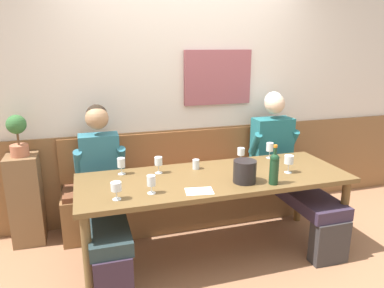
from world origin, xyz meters
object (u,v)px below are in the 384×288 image
at_px(wine_glass_right_end, 289,160).
at_px(wine_glass_by_bottle, 116,187).
at_px(wine_glass_center_rear, 241,152).
at_px(person_center_left_seat, 103,186).
at_px(wine_glass_near_bucket, 121,163).
at_px(water_tumbler_right, 196,164).
at_px(person_center_right_seat, 287,164).
at_px(wine_bottle_clear_water, 274,168).
at_px(potted_plant, 17,133).
at_px(ice_bucket, 245,171).
at_px(dining_table, 215,185).
at_px(wine_glass_mid_right, 270,148).
at_px(wine_glass_center_front, 151,182).
at_px(wall_bench, 192,195).
at_px(wine_glass_left_end, 158,162).

relative_size(wine_glass_right_end, wine_glass_by_bottle, 1.18).
bearing_deg(wine_glass_center_rear, person_center_left_seat, 177.94).
distance_m(wine_glass_near_bucket, water_tumbler_right, 0.66).
height_order(person_center_right_seat, wine_bottle_clear_water, person_center_right_seat).
height_order(wine_glass_by_bottle, potted_plant, potted_plant).
distance_m(person_center_right_seat, wine_glass_right_end, 0.55).
distance_m(ice_bucket, wine_glass_center_rear, 0.50).
xyz_separation_m(person_center_right_seat, wine_glass_center_rear, (-0.54, -0.06, 0.19)).
height_order(wine_glass_by_bottle, water_tumbler_right, wine_glass_by_bottle).
height_order(person_center_left_seat, wine_glass_center_rear, person_center_left_seat).
height_order(dining_table, wine_glass_near_bucket, wine_glass_near_bucket).
bearing_deg(potted_plant, wine_glass_mid_right, -9.58).
bearing_deg(wine_glass_center_front, water_tumbler_right, 41.55).
relative_size(person_center_right_seat, wine_glass_center_rear, 9.36).
distance_m(wine_glass_by_bottle, potted_plant, 1.23).
bearing_deg(dining_table, ice_bucket, -47.61).
height_order(person_center_left_seat, potted_plant, person_center_left_seat).
height_order(wall_bench, wine_glass_by_bottle, wall_bench).
bearing_deg(person_center_left_seat, wine_bottle_clear_water, -25.48).
height_order(person_center_left_seat, wine_bottle_clear_water, person_center_left_seat).
xyz_separation_m(wine_glass_center_rear, wine_glass_near_bucket, (-1.11, 0.01, -0.00)).
bearing_deg(person_center_right_seat, wall_bench, 159.37).
distance_m(wine_bottle_clear_water, wine_glass_center_front, 0.97).
bearing_deg(wine_glass_center_front, wine_glass_near_bucket, 109.11).
height_order(wine_glass_left_end, wine_glass_by_bottle, wine_glass_left_end).
bearing_deg(wine_glass_near_bucket, wine_glass_center_front, -70.89).
relative_size(wall_bench, wine_glass_near_bucket, 17.90).
bearing_deg(person_center_left_seat, water_tumbler_right, -6.47).
bearing_deg(wine_glass_near_bucket, wine_bottle_clear_water, -27.10).
bearing_deg(wine_glass_left_end, ice_bucket, -33.33).
relative_size(ice_bucket, wine_glass_left_end, 1.28).
distance_m(wine_glass_center_rear, wine_glass_by_bottle, 1.31).
relative_size(wine_glass_left_end, potted_plant, 0.39).
distance_m(person_center_left_seat, wine_glass_center_front, 0.65).
relative_size(wine_glass_left_end, wine_glass_mid_right, 0.94).
distance_m(wall_bench, wine_glass_right_end, 1.16).
relative_size(person_center_left_seat, wine_glass_center_rear, 9.02).
bearing_deg(wine_glass_right_end, wine_glass_center_front, -175.32).
relative_size(wine_glass_left_end, wine_glass_by_bottle, 1.10).
xyz_separation_m(person_center_right_seat, wine_glass_near_bucket, (-1.65, -0.05, 0.19)).
height_order(wall_bench, wine_bottle_clear_water, wine_bottle_clear_water).
bearing_deg(wine_glass_by_bottle, wall_bench, 47.27).
xyz_separation_m(wall_bench, person_center_right_seat, (0.90, -0.34, 0.37)).
xyz_separation_m(wine_glass_near_bucket, wine_glass_mid_right, (1.44, 0.04, 0.01)).
distance_m(wine_glass_near_bucket, potted_plant, 0.97).
height_order(wall_bench, wine_glass_center_front, wall_bench).
distance_m(wine_glass_center_rear, wine_glass_right_end, 0.47).
relative_size(person_center_left_seat, wine_glass_center_front, 9.10).
bearing_deg(person_center_left_seat, wine_glass_near_bucket, -12.94).
bearing_deg(water_tumbler_right, dining_table, -66.28).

